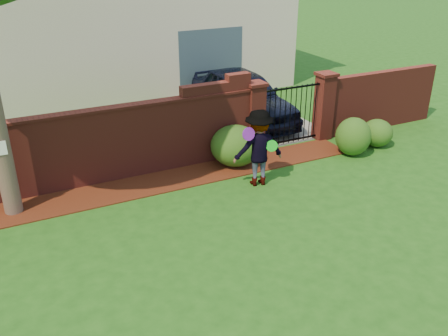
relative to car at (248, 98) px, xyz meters
name	(u,v)px	position (x,y,z in m)	size (l,w,h in m)	color
ground	(247,253)	(-3.34, -6.07, -0.78)	(80.00, 80.00, 0.01)	#1D4E13
mulch_bed	(140,187)	(-4.29, -2.73, -0.76)	(11.10, 1.08, 0.03)	#3E170B
brick_wall	(81,148)	(-5.35, -2.07, 0.15)	(8.70, 0.31, 2.16)	maroon
brick_wall_return	(379,100)	(3.26, -2.07, 0.07)	(4.00, 0.25, 1.70)	maroon
pillar_left	(255,117)	(-0.94, -2.07, 0.18)	(0.50, 0.50, 1.88)	maroon
pillar_right	(324,106)	(1.26, -2.07, 0.18)	(0.50, 0.50, 1.88)	maroon
iron_gate	(290,115)	(0.16, -2.07, 0.08)	(1.78, 0.03, 1.60)	black
driveway	(224,105)	(0.16, 1.93, -0.77)	(3.20, 8.00, 0.01)	gray
house	(113,0)	(-2.34, 5.93, 2.39)	(12.40, 6.40, 6.30)	beige
car	(248,98)	(0.00, 0.00, 0.00)	(1.83, 4.55, 1.55)	black
paper_notice	(1,148)	(-6.94, -2.86, 0.72)	(0.20, 0.01, 0.28)	white
shrub_left	(235,146)	(-1.76, -2.58, -0.27)	(1.24, 1.24, 1.01)	#1D4C16
shrub_middle	(353,136)	(1.26, -3.37, -0.28)	(0.91, 0.91, 1.00)	#1D4C16
shrub_right	(377,133)	(2.24, -3.19, -0.40)	(0.84, 0.84, 0.75)	#1D4C16
man	(259,149)	(-1.80, -3.78, 0.11)	(1.14, 0.66, 1.77)	gray
frisbee_purple	(249,134)	(-2.13, -3.87, 0.54)	(0.29, 0.29, 0.03)	purple
frisbee_green	(272,146)	(-1.58, -3.97, 0.20)	(0.26, 0.26, 0.02)	#1AC822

